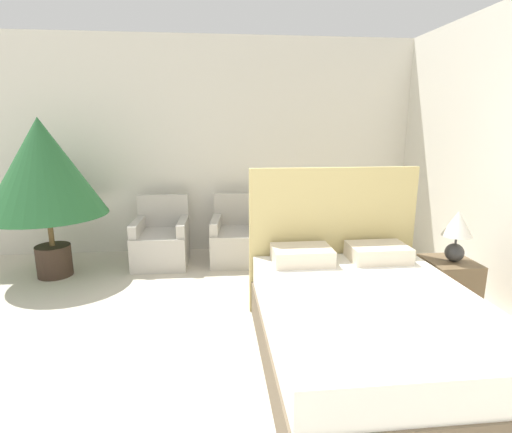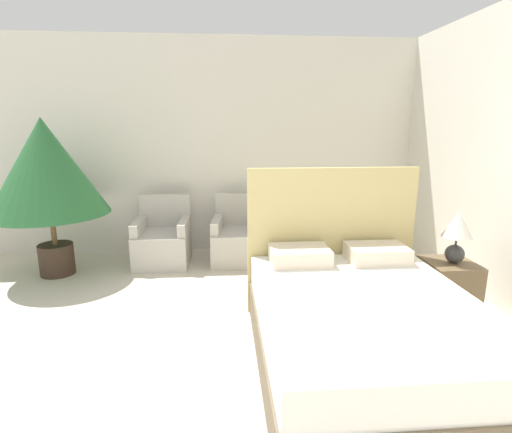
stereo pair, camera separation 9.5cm
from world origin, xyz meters
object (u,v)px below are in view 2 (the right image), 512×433
at_px(potted_palm, 46,170).
at_px(table_lamp, 457,231).
at_px(armchair_near_window_right, 239,241).
at_px(nightstand, 448,289).
at_px(armchair_near_window_left, 163,243).
at_px(bed, 362,323).

bearing_deg(potted_palm, table_lamp, -19.15).
xyz_separation_m(armchair_near_window_right, nightstand, (1.88, -1.68, -0.00)).
bearing_deg(armchair_near_window_left, nightstand, -28.95).
bearing_deg(armchair_near_window_right, table_lamp, -36.19).
height_order(armchair_near_window_right, table_lamp, table_lamp).
relative_size(armchair_near_window_right, potted_palm, 0.46).
bearing_deg(nightstand, table_lamp, -57.08).
height_order(bed, potted_palm, potted_palm).
relative_size(potted_palm, table_lamp, 3.86).
xyz_separation_m(armchair_near_window_left, armchair_near_window_right, (0.98, -0.00, 0.00)).
distance_m(bed, table_lamp, 1.36).
relative_size(armchair_near_window_left, table_lamp, 1.79).
xyz_separation_m(bed, armchair_near_window_right, (-0.81, 2.36, -0.05)).
distance_m(potted_palm, table_lamp, 4.36).
relative_size(nightstand, table_lamp, 1.11).
xyz_separation_m(bed, nightstand, (1.07, 0.68, -0.06)).
bearing_deg(bed, armchair_near_window_right, 109.00).
bearing_deg(table_lamp, nightstand, 122.92).
height_order(bed, armchair_near_window_right, bed).
bearing_deg(nightstand, armchair_near_window_left, 149.58).
height_order(armchair_near_window_left, table_lamp, table_lamp).
xyz_separation_m(bed, potted_palm, (-3.01, 2.08, 0.94)).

